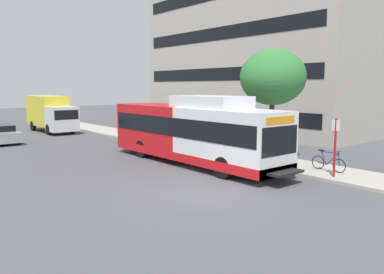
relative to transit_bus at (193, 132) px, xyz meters
name	(u,v)px	position (x,y,z in m)	size (l,w,h in m)	color
ground_plane	(105,163)	(-3.63, 3.09, -1.70)	(120.00, 120.00, 0.00)	#4C4C51
sidewalk_curb	(223,153)	(3.37, 1.09, -1.63)	(3.00, 56.00, 0.14)	#A8A399
transit_bus	(193,132)	(0.00, 0.00, 0.00)	(2.58, 12.25, 3.65)	white
bus_stop_sign_pole	(335,143)	(2.44, -6.83, -0.05)	(0.10, 0.36, 2.60)	red
bicycle_parked	(328,162)	(3.35, -6.01, -1.14)	(0.52, 1.76, 1.02)	black
street_tree_near_stop	(273,77)	(4.17, -1.92, 2.90)	(3.64, 3.64, 6.03)	#4C3823
parked_car_far_lane	(1,134)	(-5.92, 14.79, -1.04)	(1.80, 4.50, 1.33)	#93999E
box_truck_background	(51,113)	(-0.55, 19.51, 0.04)	(2.32, 7.01, 3.25)	silver
lattice_comm_tower	(165,44)	(19.11, 28.88, 8.21)	(1.10, 1.10, 29.73)	#B7B7BC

